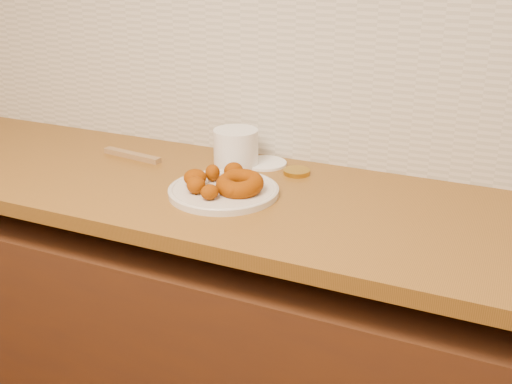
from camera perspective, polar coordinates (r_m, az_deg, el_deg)
wall_back at (r=1.67m, az=9.83°, el=17.32°), size 4.00×0.02×2.70m
base_cabinet at (r=1.75m, az=4.93°, el=-16.63°), size 3.60×0.60×0.77m
butcher_block at (r=1.79m, az=-14.50°, el=1.79°), size 2.30×0.62×0.04m
backsplash at (r=1.68m, az=9.38°, el=12.19°), size 3.60×0.02×0.60m
donut_plate at (r=1.53m, az=-3.11°, el=0.08°), size 0.28×0.28×0.02m
ring_donut at (r=1.50m, az=-1.58°, el=0.82°), size 0.13×0.13×0.05m
fried_dough_chunks at (r=1.52m, az=-4.16°, el=1.14°), size 0.19×0.21×0.05m
plastic_tub at (r=1.72m, az=-1.92°, el=4.23°), size 0.16×0.16×0.11m
tub_lid at (r=1.74m, az=0.86°, el=2.76°), size 0.13×0.13×0.01m
brass_jar_lid at (r=1.67m, az=3.89°, el=1.93°), size 0.09×0.09×0.01m
wooden_utensil at (r=1.83m, az=-11.72°, el=3.44°), size 0.21×0.05×0.02m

